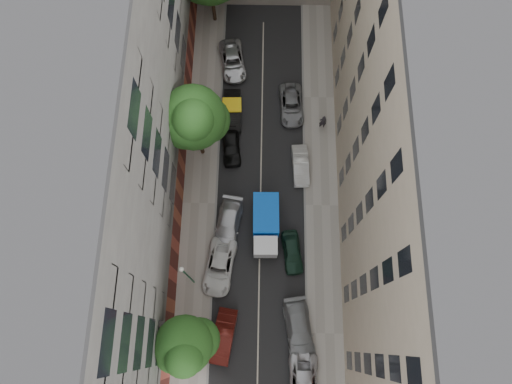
{
  "coord_description": "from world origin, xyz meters",
  "views": [
    {
      "loc": [
        -0.17,
        -11.95,
        39.32
      ],
      "look_at": [
        -0.38,
        -0.82,
        6.0
      ],
      "focal_mm": 32.0,
      "sensor_mm": 36.0,
      "label": 1
    }
  ],
  "objects_px": {
    "car_right_3": "(301,165)",
    "tree_near": "(185,347)",
    "car_left_2": "(219,267)",
    "tree_mid": "(195,120)",
    "car_right_1": "(299,330)",
    "car_right_2": "(292,252)",
    "tarp_truck": "(266,225)",
    "car_left_1": "(224,336)",
    "car_left_4": "(231,146)",
    "car_left_5": "(233,111)",
    "car_right_4": "(291,105)",
    "car_left_3": "(228,226)",
    "car_left_6": "(233,61)",
    "lamp_post": "(187,275)",
    "pedestrian": "(323,122)"
  },
  "relations": [
    {
      "from": "tree_near",
      "to": "car_right_4",
      "type": "bearing_deg",
      "value": 70.24
    },
    {
      "from": "car_right_2",
      "to": "tree_mid",
      "type": "distance_m",
      "value": 13.81
    },
    {
      "from": "car_left_5",
      "to": "tree_mid",
      "type": "relative_size",
      "value": 0.46
    },
    {
      "from": "car_left_4",
      "to": "car_left_6",
      "type": "height_order",
      "value": "car_left_4"
    },
    {
      "from": "tarp_truck",
      "to": "car_left_1",
      "type": "height_order",
      "value": "tarp_truck"
    },
    {
      "from": "car_left_4",
      "to": "car_left_1",
      "type": "bearing_deg",
      "value": -95.91
    },
    {
      "from": "car_left_4",
      "to": "tree_mid",
      "type": "xyz_separation_m",
      "value": [
        -2.57,
        -0.51,
        6.08
      ]
    },
    {
      "from": "car_left_2",
      "to": "car_right_4",
      "type": "xyz_separation_m",
      "value": [
        6.19,
        15.6,
        -0.05
      ]
    },
    {
      "from": "tarp_truck",
      "to": "car_left_5",
      "type": "distance_m",
      "value": 11.69
    },
    {
      "from": "pedestrian",
      "to": "car_left_4",
      "type": "bearing_deg",
      "value": 18.04
    },
    {
      "from": "car_left_2",
      "to": "car_right_3",
      "type": "relative_size",
      "value": 1.27
    },
    {
      "from": "car_left_4",
      "to": "car_right_2",
      "type": "bearing_deg",
      "value": -66.21
    },
    {
      "from": "car_left_5",
      "to": "car_right_3",
      "type": "height_order",
      "value": "car_left_5"
    },
    {
      "from": "tree_mid",
      "to": "car_left_3",
      "type": "bearing_deg",
      "value": -70.07
    },
    {
      "from": "lamp_post",
      "to": "pedestrian",
      "type": "bearing_deg",
      "value": 53.02
    },
    {
      "from": "car_right_2",
      "to": "car_right_4",
      "type": "distance_m",
      "value": 14.22
    },
    {
      "from": "car_right_3",
      "to": "car_right_4",
      "type": "distance_m",
      "value": 6.25
    },
    {
      "from": "car_left_3",
      "to": "car_left_6",
      "type": "bearing_deg",
      "value": 99.53
    },
    {
      "from": "car_left_5",
      "to": "tarp_truck",
      "type": "bearing_deg",
      "value": -76.02
    },
    {
      "from": "pedestrian",
      "to": "car_right_2",
      "type": "bearing_deg",
      "value": 78.55
    },
    {
      "from": "car_left_5",
      "to": "car_right_3",
      "type": "relative_size",
      "value": 1.14
    },
    {
      "from": "car_left_5",
      "to": "car_right_2",
      "type": "relative_size",
      "value": 1.16
    },
    {
      "from": "car_right_4",
      "to": "car_left_4",
      "type": "bearing_deg",
      "value": -145.66
    },
    {
      "from": "car_left_2",
      "to": "car_right_1",
      "type": "xyz_separation_m",
      "value": [
        6.69,
        -5.0,
        0.05
      ]
    },
    {
      "from": "car_left_6",
      "to": "car_right_3",
      "type": "xyz_separation_m",
      "value": [
        6.59,
        -11.0,
        -0.03
      ]
    },
    {
      "from": "car_right_2",
      "to": "car_left_2",
      "type": "bearing_deg",
      "value": -175.3
    },
    {
      "from": "car_left_2",
      "to": "tree_mid",
      "type": "distance_m",
      "value": 12.46
    },
    {
      "from": "car_left_3",
      "to": "lamp_post",
      "type": "relative_size",
      "value": 0.73
    },
    {
      "from": "car_right_4",
      "to": "car_right_2",
      "type": "bearing_deg",
      "value": -93.82
    },
    {
      "from": "car_left_4",
      "to": "car_left_5",
      "type": "height_order",
      "value": "car_left_5"
    },
    {
      "from": "tarp_truck",
      "to": "car_left_4",
      "type": "relative_size",
      "value": 1.31
    },
    {
      "from": "car_left_3",
      "to": "car_right_3",
      "type": "relative_size",
      "value": 1.29
    },
    {
      "from": "car_left_2",
      "to": "car_right_1",
      "type": "relative_size",
      "value": 0.97
    },
    {
      "from": "car_left_6",
      "to": "pedestrian",
      "type": "xyz_separation_m",
      "value": [
        8.68,
        -6.73,
        0.4
      ]
    },
    {
      "from": "car_left_6",
      "to": "car_right_2",
      "type": "bearing_deg",
      "value": -82.61
    },
    {
      "from": "car_left_6",
      "to": "car_right_2",
      "type": "distance_m",
      "value": 19.88
    },
    {
      "from": "car_left_1",
      "to": "car_left_5",
      "type": "bearing_deg",
      "value": 98.87
    },
    {
      "from": "car_right_3",
      "to": "lamp_post",
      "type": "height_order",
      "value": "lamp_post"
    },
    {
      "from": "tarp_truck",
      "to": "tree_mid",
      "type": "xyz_separation_m",
      "value": [
        -5.85,
        7.09,
        5.42
      ]
    },
    {
      "from": "car_left_4",
      "to": "tree_mid",
      "type": "height_order",
      "value": "tree_mid"
    },
    {
      "from": "car_left_4",
      "to": "car_right_1",
      "type": "height_order",
      "value": "car_right_1"
    },
    {
      "from": "car_right_3",
      "to": "tree_near",
      "type": "height_order",
      "value": "tree_near"
    },
    {
      "from": "tree_near",
      "to": "lamp_post",
      "type": "bearing_deg",
      "value": 94.7
    },
    {
      "from": "car_left_6",
      "to": "car_right_2",
      "type": "height_order",
      "value": "car_left_6"
    },
    {
      "from": "car_left_6",
      "to": "lamp_post",
      "type": "height_order",
      "value": "lamp_post"
    },
    {
      "from": "car_left_2",
      "to": "car_left_5",
      "type": "height_order",
      "value": "car_left_5"
    },
    {
      "from": "car_left_3",
      "to": "car_left_6",
      "type": "relative_size",
      "value": 1.04
    },
    {
      "from": "car_left_3",
      "to": "car_right_4",
      "type": "relative_size",
      "value": 1.11
    },
    {
      "from": "tarp_truck",
      "to": "car_left_2",
      "type": "xyz_separation_m",
      "value": [
        -3.87,
        -3.6,
        -0.66
      ]
    },
    {
      "from": "car_right_1",
      "to": "car_right_2",
      "type": "bearing_deg",
      "value": 85.44
    }
  ]
}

